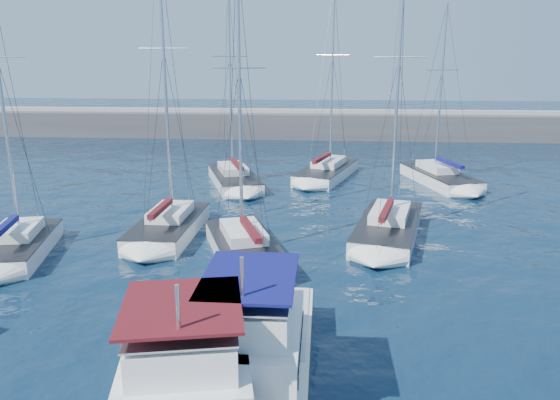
# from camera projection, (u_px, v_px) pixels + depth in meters

# --- Properties ---
(ground) EXTENTS (220.00, 220.00, 0.00)m
(ground) POSITION_uv_depth(u_px,v_px,m) (317.00, 363.00, 18.31)
(ground) COLOR black
(ground) RESTS_ON ground
(breakwater) EXTENTS (160.00, 6.00, 4.45)m
(breakwater) POSITION_uv_depth(u_px,v_px,m) (322.00, 129.00, 68.12)
(breakwater) COLOR #424244
(breakwater) RESTS_ON ground
(motor_yacht_port_inner) EXTENTS (5.35, 8.91, 4.69)m
(motor_yacht_port_inner) POSITION_uv_depth(u_px,v_px,m) (189.00, 399.00, 14.56)
(motor_yacht_port_inner) COLOR silver
(motor_yacht_port_inner) RESTS_ON ground
(motor_yacht_stbd_inner) EXTENTS (3.34, 9.50, 4.69)m
(motor_yacht_stbd_inner) POSITION_uv_depth(u_px,v_px,m) (255.00, 360.00, 16.39)
(motor_yacht_stbd_inner) COLOR silver
(motor_yacht_stbd_inner) RESTS_ON ground
(sailboat_mid_a) EXTENTS (4.44, 7.27, 15.93)m
(sailboat_mid_a) POSITION_uv_depth(u_px,v_px,m) (17.00, 245.00, 27.96)
(sailboat_mid_a) COLOR silver
(sailboat_mid_a) RESTS_ON ground
(sailboat_mid_b) EXTENTS (3.22, 7.68, 16.63)m
(sailboat_mid_b) POSITION_uv_depth(u_px,v_px,m) (169.00, 226.00, 31.15)
(sailboat_mid_b) COLOR silver
(sailboat_mid_b) RESTS_ON ground
(sailboat_mid_c) EXTENTS (5.47, 8.48, 15.06)m
(sailboat_mid_c) POSITION_uv_depth(u_px,v_px,m) (245.00, 248.00, 27.64)
(sailboat_mid_c) COLOR silver
(sailboat_mid_c) RESTS_ON ground
(sailboat_mid_d) EXTENTS (5.12, 9.33, 15.88)m
(sailboat_mid_d) POSITION_uv_depth(u_px,v_px,m) (388.00, 227.00, 31.00)
(sailboat_mid_d) COLOR silver
(sailboat_mid_d) RESTS_ON ground
(sailboat_back_a) EXTENTS (5.64, 9.04, 15.87)m
(sailboat_back_a) POSITION_uv_depth(u_px,v_px,m) (234.00, 178.00, 43.14)
(sailboat_back_a) COLOR silver
(sailboat_back_a) RESTS_ON ground
(sailboat_back_b) EXTENTS (5.70, 9.47, 16.03)m
(sailboat_back_b) POSITION_uv_depth(u_px,v_px,m) (327.00, 172.00, 45.70)
(sailboat_back_b) COLOR silver
(sailboat_back_b) RESTS_ON ground
(sailboat_back_c) EXTENTS (5.35, 9.11, 14.14)m
(sailboat_back_c) POSITION_uv_depth(u_px,v_px,m) (439.00, 177.00, 43.70)
(sailboat_back_c) COLOR silver
(sailboat_back_c) RESTS_ON ground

